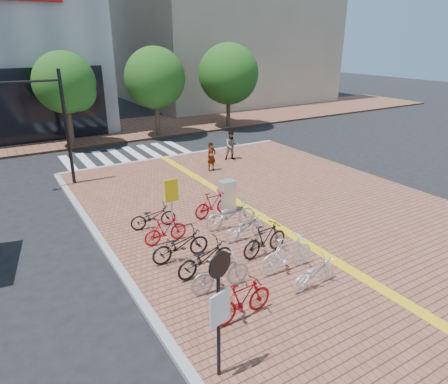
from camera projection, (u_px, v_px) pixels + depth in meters
ground at (250, 256)px, 13.25m from camera, size 120.00×120.00×0.00m
tactile_strip at (427, 316)px, 10.17m from camera, size 0.40×34.00×0.01m
kerb_north at (178, 156)px, 24.24m from camera, size 14.00×0.25×0.15m
far_sidewalk at (91, 133)px, 29.96m from camera, size 70.00×8.00×0.15m
building_beige at (221, 16)px, 44.22m from camera, size 20.00×18.00×18.00m
crosswalk at (128, 155)px, 24.65m from camera, size 7.50×4.00×0.01m
street_trees at (169, 79)px, 28.12m from camera, size 16.20×4.60×6.35m
bike_0 at (243, 300)px, 9.94m from camera, size 1.79×0.61×1.06m
bike_1 at (220, 273)px, 11.06m from camera, size 1.84×0.59×1.09m
bike_2 at (205, 258)px, 11.89m from camera, size 2.00×0.88×1.02m
bike_3 at (181, 245)px, 12.63m from camera, size 1.94×0.69×1.02m
bike_4 at (166, 230)px, 13.67m from camera, size 1.58×0.47×0.94m
bike_5 at (153, 216)px, 14.78m from camera, size 1.77×0.81×0.90m
bike_6 at (315, 273)px, 11.27m from camera, size 1.66×0.65×0.85m
bike_7 at (287, 253)px, 12.00m from camera, size 1.93×0.59×1.15m
bike_8 at (265, 239)px, 12.90m from camera, size 1.86×0.69×1.09m
bike_9 at (246, 227)px, 13.97m from camera, size 1.73×0.68×0.90m
bike_10 at (231, 214)px, 14.76m from camera, size 2.07×0.87×1.06m
bike_11 at (213, 204)px, 15.72m from camera, size 1.74×0.64×1.02m
pedestrian_a at (211, 157)px, 21.07m from camera, size 0.61×0.46×1.53m
pedestrian_b at (232, 146)px, 22.98m from camera, size 0.98×0.87×1.67m
utility_box at (227, 196)px, 16.05m from camera, size 0.63×0.48×1.34m
yellow_sign at (172, 195)px, 14.41m from camera, size 0.52×0.13×1.93m
notice_sign at (219, 301)px, 7.71m from camera, size 0.54×0.20×2.98m
traffic_light_pole at (34, 109)px, 17.65m from camera, size 2.88×1.11×5.36m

